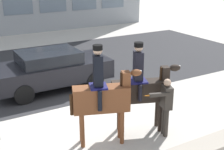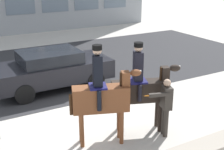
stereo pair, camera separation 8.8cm
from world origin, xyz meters
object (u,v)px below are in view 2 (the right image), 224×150
street_car_near_lane (52,69)px  mounted_horse_companion (141,88)px  pedestrian_bystander (166,103)px  mounted_horse_lead (102,95)px

street_car_near_lane → mounted_horse_companion: bearing=-76.3°
pedestrian_bystander → mounted_horse_lead: bearing=-0.3°
pedestrian_bystander → street_car_near_lane: bearing=-55.6°
mounted_horse_lead → street_car_near_lane: size_ratio=0.61×
mounted_horse_lead → street_car_near_lane: (0.18, 4.33, -0.55)m
pedestrian_bystander → street_car_near_lane: (-1.45, 4.86, -0.18)m
mounted_horse_companion → street_car_near_lane: (-1.05, 4.30, -0.50)m
mounted_horse_lead → pedestrian_bystander: mounted_horse_lead is taller
mounted_horse_companion → mounted_horse_lead: bearing=-158.2°
mounted_horse_companion → pedestrian_bystander: (0.40, -0.56, -0.32)m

